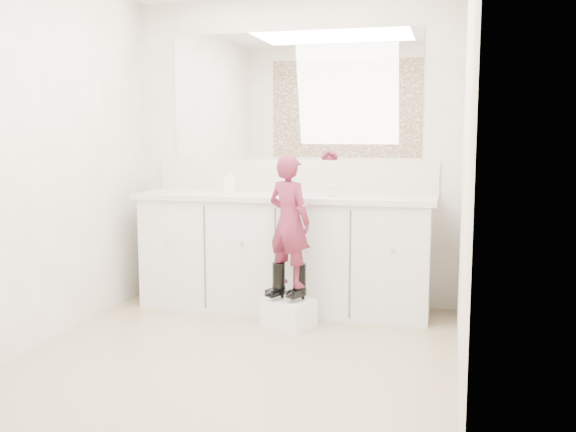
# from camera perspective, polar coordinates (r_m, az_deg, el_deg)

# --- Properties ---
(floor) EXTENTS (3.00, 3.00, 0.00)m
(floor) POSITION_cam_1_polar(r_m,az_deg,el_deg) (3.93, -4.92, -12.74)
(floor) COLOR #967F62
(floor) RESTS_ON ground
(wall_back) EXTENTS (2.60, 0.00, 2.60)m
(wall_back) POSITION_cam_1_polar(r_m,az_deg,el_deg) (5.13, 0.50, 5.68)
(wall_back) COLOR beige
(wall_back) RESTS_ON floor
(wall_front) EXTENTS (2.60, 0.00, 2.60)m
(wall_front) POSITION_cam_1_polar(r_m,az_deg,el_deg) (2.34, -17.52, 3.36)
(wall_front) COLOR beige
(wall_front) RESTS_ON floor
(wall_left) EXTENTS (0.00, 3.00, 3.00)m
(wall_left) POSITION_cam_1_polar(r_m,az_deg,el_deg) (4.31, -21.71, 4.85)
(wall_left) COLOR beige
(wall_left) RESTS_ON floor
(wall_right) EXTENTS (0.00, 3.00, 3.00)m
(wall_right) POSITION_cam_1_polar(r_m,az_deg,el_deg) (3.49, 15.52, 4.63)
(wall_right) COLOR beige
(wall_right) RESTS_ON floor
(vanity_cabinet) EXTENTS (2.20, 0.55, 0.85)m
(vanity_cabinet) POSITION_cam_1_polar(r_m,az_deg,el_deg) (4.95, -0.28, -3.41)
(vanity_cabinet) COLOR silver
(vanity_cabinet) RESTS_ON floor
(countertop) EXTENTS (2.28, 0.58, 0.04)m
(countertop) POSITION_cam_1_polar(r_m,az_deg,el_deg) (4.87, -0.33, 1.71)
(countertop) COLOR beige
(countertop) RESTS_ON vanity_cabinet
(backsplash) EXTENTS (2.28, 0.03, 0.25)m
(backsplash) POSITION_cam_1_polar(r_m,az_deg,el_deg) (5.13, 0.46, 3.61)
(backsplash) COLOR beige
(backsplash) RESTS_ON countertop
(mirror) EXTENTS (2.00, 0.02, 1.00)m
(mirror) POSITION_cam_1_polar(r_m,az_deg,el_deg) (5.13, 0.47, 10.60)
(mirror) COLOR white
(mirror) RESTS_ON wall_back
(dot_panel) EXTENTS (2.00, 0.01, 1.20)m
(dot_panel) POSITION_cam_1_polar(r_m,az_deg,el_deg) (2.36, -17.82, 14.32)
(dot_panel) COLOR #472819
(dot_panel) RESTS_ON wall_front
(faucet) EXTENTS (0.08, 0.08, 0.10)m
(faucet) POSITION_cam_1_polar(r_m,az_deg,el_deg) (5.03, 0.15, 2.68)
(faucet) COLOR silver
(faucet) RESTS_ON countertop
(cup) EXTENTS (0.11, 0.11, 0.08)m
(cup) POSITION_cam_1_polar(r_m,az_deg,el_deg) (4.73, 3.91, 2.26)
(cup) COLOR beige
(cup) RESTS_ON countertop
(soap_bottle) EXTENTS (0.11, 0.11, 0.20)m
(soap_bottle) POSITION_cam_1_polar(r_m,az_deg,el_deg) (5.00, -5.18, 3.19)
(soap_bottle) COLOR white
(soap_bottle) RESTS_ON countertop
(step_stool) EXTENTS (0.39, 0.36, 0.20)m
(step_stool) POSITION_cam_1_polar(r_m,az_deg,el_deg) (4.54, 0.10, -8.63)
(step_stool) COLOR white
(step_stool) RESTS_ON floor
(boot_left) EXTENTS (0.16, 0.20, 0.26)m
(boot_left) POSITION_cam_1_polar(r_m,az_deg,el_deg) (4.50, -0.83, -5.77)
(boot_left) COLOR black
(boot_left) RESTS_ON step_stool
(boot_right) EXTENTS (0.16, 0.20, 0.26)m
(boot_right) POSITION_cam_1_polar(r_m,az_deg,el_deg) (4.47, 1.04, -5.88)
(boot_right) COLOR black
(boot_right) RESTS_ON step_stool
(toddler) EXTENTS (0.39, 0.33, 0.91)m
(toddler) POSITION_cam_1_polar(r_m,az_deg,el_deg) (4.41, 0.10, -0.44)
(toddler) COLOR #AD3557
(toddler) RESTS_ON step_stool
(toothbrush) EXTENTS (0.13, 0.07, 0.06)m
(toothbrush) POSITION_cam_1_polar(r_m,az_deg,el_deg) (4.35, 0.89, 0.72)
(toothbrush) COLOR #F860B9
(toothbrush) RESTS_ON toddler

